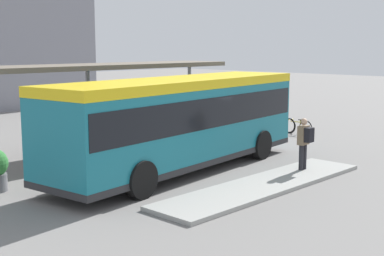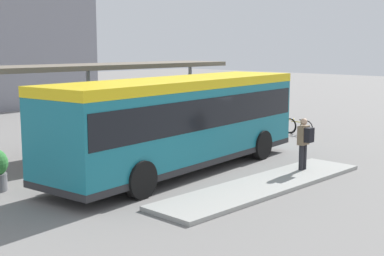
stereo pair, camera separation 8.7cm
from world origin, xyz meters
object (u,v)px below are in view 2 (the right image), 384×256
at_px(pedestrian_waiting, 304,140).
at_px(bicycle_white, 268,124).
at_px(bicycle_yellow, 298,126).
at_px(city_bus, 181,117).
at_px(bicycle_blue, 282,124).

bearing_deg(pedestrian_waiting, bicycle_white, -47.27).
height_order(bicycle_yellow, bicycle_white, bicycle_yellow).
bearing_deg(bicycle_yellow, city_bus, 99.92).
xyz_separation_m(bicycle_yellow, bicycle_white, (-0.14, 1.68, -0.02)).
relative_size(city_bus, bicycle_yellow, 6.54).
height_order(pedestrian_waiting, bicycle_blue, pedestrian_waiting).
xyz_separation_m(bicycle_yellow, bicycle_blue, (-0.09, 0.84, 0.02)).
bearing_deg(pedestrian_waiting, city_bus, 37.89).
height_order(bicycle_blue, bicycle_white, bicycle_blue).
bearing_deg(bicycle_white, bicycle_blue, 176.94).
relative_size(bicycle_yellow, bicycle_blue, 0.95).
xyz_separation_m(city_bus, bicycle_yellow, (9.31, 1.42, -1.46)).
distance_m(bicycle_blue, bicycle_white, 0.84).
bearing_deg(bicycle_yellow, bicycle_white, 5.97).
distance_m(city_bus, bicycle_white, 9.79).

